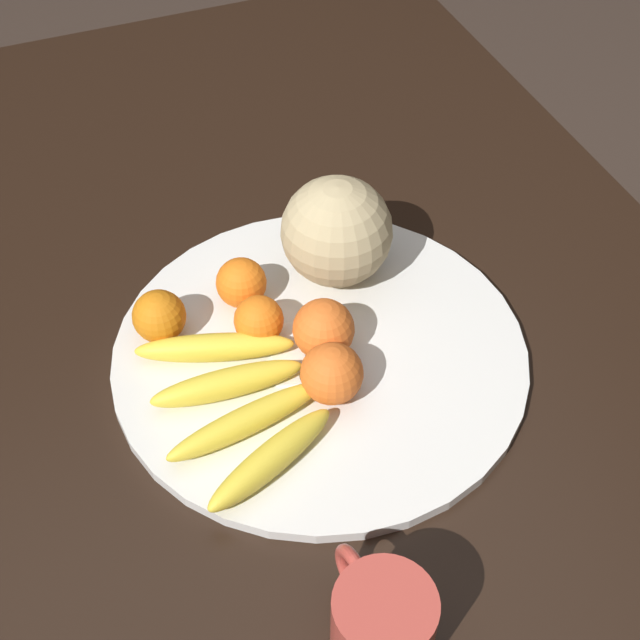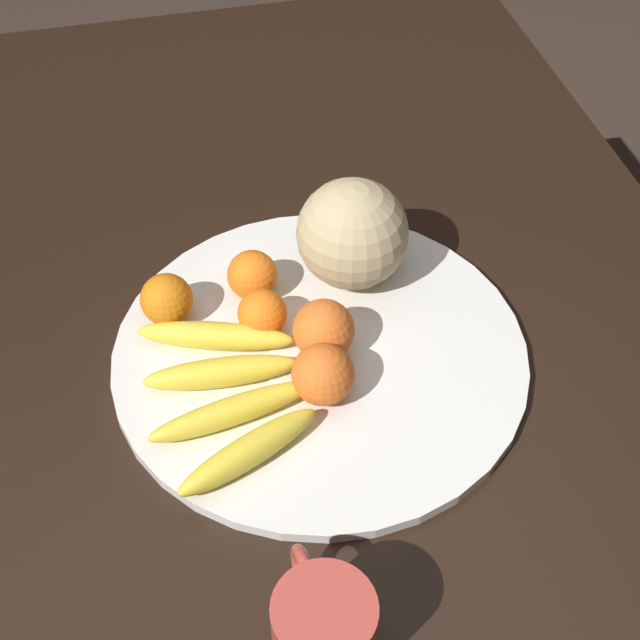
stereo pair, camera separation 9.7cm
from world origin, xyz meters
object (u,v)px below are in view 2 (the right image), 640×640
Objects in this scene: kitchen_table at (290,379)px; orange_back_right at (324,330)px; fruit_bowl at (320,354)px; melon at (352,234)px; orange_mid_center at (323,374)px; orange_front_right at (167,299)px; produce_tag at (287,350)px; ceramic_mug at (323,628)px; orange_back_left at (252,275)px; orange_front_left at (263,316)px; banana_bunch at (230,390)px.

orange_back_right is at bearing -144.47° from kitchen_table.
orange_back_right reaches higher than kitchen_table.
fruit_bowl is 6.79× the size of orange_back_right.
kitchen_table is at bearing 125.51° from melon.
orange_mid_center reaches higher than fruit_bowl.
orange_mid_center is at bearing -135.57° from orange_front_right.
fruit_bowl is (-0.04, -0.03, 0.09)m from kitchen_table.
orange_back_right is 0.05m from produce_tag.
orange_back_left is at bearing -2.35° from ceramic_mug.
fruit_bowl is 8.28× the size of orange_front_left.
produce_tag is at bearing -147.71° from orange_front_left.
orange_mid_center is 0.70× the size of produce_tag.
fruit_bowl is 0.13m from orange_back_left.
melon reaches higher than banana_bunch.
fruit_bowl is 0.04m from orange_back_right.
orange_front_left is 0.95× the size of orange_back_left.
melon is 0.52× the size of banana_bunch.
produce_tag is 0.34m from ceramic_mug.
kitchen_table is at bearing -134.79° from banana_bunch.
orange_mid_center is 0.98× the size of orange_back_right.
orange_mid_center is (-0.10, -0.05, 0.01)m from orange_front_left.
produce_tag is at bearing -123.31° from orange_front_right.
kitchen_table is at bearing -108.92° from orange_front_right.
kitchen_table is 0.11m from fruit_bowl.
fruit_bowl reaches higher than kitchen_table.
fruit_bowl is 0.08m from orange_front_left.
melon is at bearing -141.08° from banana_bunch.
orange_front_left reaches higher than kitchen_table.
ceramic_mug reaches higher than orange_front_left.
orange_front_right reaches higher than orange_front_left.
orange_front_left is 0.07m from orange_back_right.
orange_front_right is 0.88× the size of orange_back_right.
kitchen_table is at bearing -82.55° from orange_front_left.
orange_back_left is 0.61× the size of produce_tag.
orange_mid_center is at bearing 168.07° from banana_bunch.
orange_mid_center is 0.55× the size of ceramic_mug.
melon is 0.13m from orange_back_right.
orange_back_left is at bearing 29.40° from orange_back_right.
fruit_bowl is at bearing 69.90° from orange_back_right.
fruit_bowl is 0.04m from produce_tag.
banana_bunch is at bearing 132.21° from melon.
orange_mid_center reaches higher than kitchen_table.
orange_back_left is at bearing -112.16° from banana_bunch.
produce_tag reaches higher than kitchen_table.
banana_bunch is (-0.09, 0.08, 0.12)m from kitchen_table.
orange_back_left is (0.07, 0.00, 0.00)m from orange_front_left.
ceramic_mug is (-0.44, 0.14, -0.04)m from melon.
fruit_bowl is at bearing -119.06° from orange_front_right.
fruit_bowl is at bearing -125.25° from orange_front_left.
banana_bunch is at bearing 149.01° from orange_front_left.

